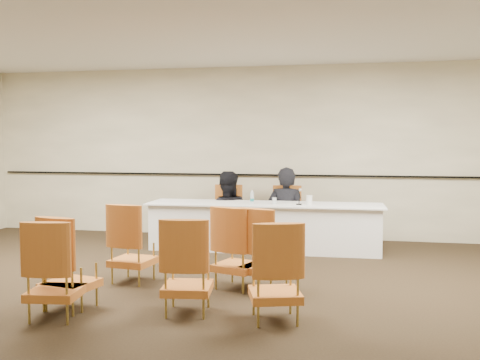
# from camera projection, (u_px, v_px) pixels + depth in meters

# --- Properties ---
(floor) EXTENTS (10.00, 10.00, 0.00)m
(floor) POSITION_uv_depth(u_px,v_px,m) (194.00, 301.00, 5.62)
(floor) COLOR black
(floor) RESTS_ON ground
(ceiling) EXTENTS (10.00, 10.00, 0.00)m
(ceiling) POSITION_uv_depth(u_px,v_px,m) (193.00, 11.00, 5.41)
(ceiling) COLOR silver
(ceiling) RESTS_ON ground
(wall_back) EXTENTS (10.00, 0.04, 3.00)m
(wall_back) POSITION_uv_depth(u_px,v_px,m) (257.00, 152.00, 9.43)
(wall_back) COLOR #B0A98A
(wall_back) RESTS_ON ground
(wall_rail) EXTENTS (9.80, 0.04, 0.03)m
(wall_rail) POSITION_uv_depth(u_px,v_px,m) (257.00, 175.00, 9.42)
(wall_rail) COLOR black
(wall_rail) RESTS_ON wall_back
(panel_table) EXTENTS (3.65, 0.91, 0.73)m
(panel_table) POSITION_uv_depth(u_px,v_px,m) (264.00, 227.00, 8.30)
(panel_table) COLOR white
(panel_table) RESTS_ON ground
(panelist_main) EXTENTS (0.66, 0.46, 1.75)m
(panelist_main) POSITION_uv_depth(u_px,v_px,m) (286.00, 220.00, 8.78)
(panelist_main) COLOR black
(panelist_main) RESTS_ON ground
(panelist_main_chair) EXTENTS (0.51, 0.51, 0.95)m
(panelist_main_chair) POSITION_uv_depth(u_px,v_px,m) (286.00, 215.00, 8.78)
(panelist_main_chair) COLOR #B66520
(panelist_main_chair) RESTS_ON ground
(panelist_second) EXTENTS (0.89, 0.75, 1.63)m
(panelist_second) POSITION_uv_depth(u_px,v_px,m) (226.00, 220.00, 8.96)
(panelist_second) COLOR black
(panelist_second) RESTS_ON ground
(panelist_second_chair) EXTENTS (0.51, 0.51, 0.95)m
(panelist_second_chair) POSITION_uv_depth(u_px,v_px,m) (226.00, 214.00, 8.95)
(panelist_second_chair) COLOR #B66520
(panelist_second_chair) RESTS_ON ground
(papers) EXTENTS (0.36, 0.31, 0.00)m
(papers) POSITION_uv_depth(u_px,v_px,m) (296.00, 204.00, 8.12)
(papers) COLOR white
(papers) RESTS_ON panel_table
(microphone) EXTENTS (0.10, 0.18, 0.25)m
(microphone) POSITION_uv_depth(u_px,v_px,m) (299.00, 197.00, 8.05)
(microphone) COLOR black
(microphone) RESTS_ON panel_table
(water_bottle) EXTENTS (0.07, 0.07, 0.20)m
(water_bottle) POSITION_uv_depth(u_px,v_px,m) (252.00, 197.00, 8.23)
(water_bottle) COLOR #16777B
(water_bottle) RESTS_ON panel_table
(drinking_glass) EXTENTS (0.08, 0.08, 0.10)m
(drinking_glass) POSITION_uv_depth(u_px,v_px,m) (274.00, 201.00, 8.19)
(drinking_glass) COLOR silver
(drinking_glass) RESTS_ON panel_table
(coffee_cup) EXTENTS (0.12, 0.12, 0.14)m
(coffee_cup) POSITION_uv_depth(u_px,v_px,m) (309.00, 200.00, 8.07)
(coffee_cup) COLOR white
(coffee_cup) RESTS_ON panel_table
(aud_chair_front_left) EXTENTS (0.56, 0.56, 0.95)m
(aud_chair_front_left) POSITION_uv_depth(u_px,v_px,m) (133.00, 243.00, 6.38)
(aud_chair_front_left) COLOR #B66520
(aud_chair_front_left) RESTS_ON ground
(aud_chair_front_mid) EXTENTS (0.64, 0.64, 0.95)m
(aud_chair_front_mid) POSITION_uv_depth(u_px,v_px,m) (238.00, 247.00, 6.11)
(aud_chair_front_mid) COLOR #B66520
(aud_chair_front_mid) RESTS_ON ground
(aud_chair_front_right) EXTENTS (0.65, 0.65, 0.95)m
(aud_chair_front_right) POSITION_uv_depth(u_px,v_px,m) (265.00, 249.00, 6.00)
(aud_chair_front_right) COLOR #B66520
(aud_chair_front_right) RESTS_ON ground
(aud_chair_back_left) EXTENTS (0.59, 0.59, 0.95)m
(aud_chair_back_left) POSITION_uv_depth(u_px,v_px,m) (70.00, 262.00, 5.33)
(aud_chair_back_left) COLOR #B66520
(aud_chair_back_left) RESTS_ON ground
(aud_chair_back_mid) EXTENTS (0.56, 0.56, 0.95)m
(aud_chair_back_mid) POSITION_uv_depth(u_px,v_px,m) (188.00, 265.00, 5.20)
(aud_chair_back_mid) COLOR #B66520
(aud_chair_back_mid) RESTS_ON ground
(aud_chair_back_right) EXTENTS (0.62, 0.62, 0.95)m
(aud_chair_back_right) POSITION_uv_depth(u_px,v_px,m) (275.00, 271.00, 4.98)
(aud_chair_back_right) COLOR #B66520
(aud_chair_back_right) RESTS_ON ground
(aud_chair_extra) EXTENTS (0.56, 0.56, 0.95)m
(aud_chair_extra) POSITION_uv_depth(u_px,v_px,m) (55.00, 269.00, 5.04)
(aud_chair_extra) COLOR #B66520
(aud_chair_extra) RESTS_ON ground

